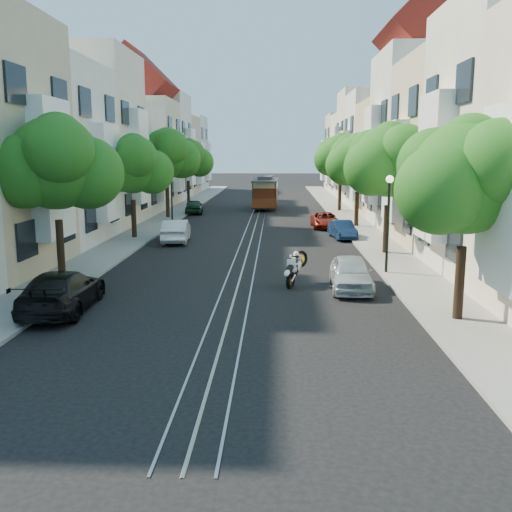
# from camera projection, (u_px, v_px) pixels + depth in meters

# --- Properties ---
(ground) EXTENTS (200.00, 200.00, 0.00)m
(ground) POSITION_uv_depth(u_px,v_px,m) (258.00, 215.00, 48.59)
(ground) COLOR black
(ground) RESTS_ON ground
(sidewalk_east) EXTENTS (2.50, 80.00, 0.12)m
(sidewalk_east) POSITION_uv_depth(u_px,v_px,m) (344.00, 214.00, 48.33)
(sidewalk_east) COLOR gray
(sidewalk_east) RESTS_ON ground
(sidewalk_west) EXTENTS (2.50, 80.00, 0.12)m
(sidewalk_west) POSITION_uv_depth(u_px,v_px,m) (174.00, 214.00, 48.83)
(sidewalk_west) COLOR gray
(sidewalk_west) RESTS_ON ground
(rail_left) EXTENTS (0.06, 80.00, 0.02)m
(rail_left) POSITION_uv_depth(u_px,v_px,m) (252.00, 215.00, 48.61)
(rail_left) COLOR gray
(rail_left) RESTS_ON ground
(rail_slot) EXTENTS (0.06, 80.00, 0.02)m
(rail_slot) POSITION_uv_depth(u_px,v_px,m) (258.00, 215.00, 48.59)
(rail_slot) COLOR gray
(rail_slot) RESTS_ON ground
(rail_right) EXTENTS (0.06, 80.00, 0.02)m
(rail_right) POSITION_uv_depth(u_px,v_px,m) (265.00, 215.00, 48.57)
(rail_right) COLOR gray
(rail_right) RESTS_ON ground
(lane_line) EXTENTS (0.08, 80.00, 0.01)m
(lane_line) POSITION_uv_depth(u_px,v_px,m) (258.00, 215.00, 48.59)
(lane_line) COLOR tan
(lane_line) RESTS_ON ground
(townhouses_east) EXTENTS (7.75, 72.00, 12.00)m
(townhouses_east) POSITION_uv_depth(u_px,v_px,m) (402.00, 153.00, 47.17)
(townhouses_east) COLOR beige
(townhouses_east) RESTS_ON ground
(townhouses_west) EXTENTS (7.75, 72.00, 11.76)m
(townhouses_west) POSITION_uv_depth(u_px,v_px,m) (118.00, 154.00, 48.01)
(townhouses_west) COLOR silver
(townhouses_west) RESTS_ON ground
(tree_e_a) EXTENTS (4.72, 3.87, 6.27)m
(tree_e_a) POSITION_uv_depth(u_px,v_px,m) (468.00, 181.00, 17.04)
(tree_e_a) COLOR black
(tree_e_a) RESTS_ON ground
(tree_e_b) EXTENTS (4.93, 4.08, 6.68)m
(tree_e_b) POSITION_uv_depth(u_px,v_px,m) (390.00, 163.00, 28.78)
(tree_e_b) COLOR black
(tree_e_b) RESTS_ON ground
(tree_e_c) EXTENTS (4.84, 3.99, 6.52)m
(tree_e_c) POSITION_uv_depth(u_px,v_px,m) (359.00, 162.00, 39.62)
(tree_e_c) COLOR black
(tree_e_c) RESTS_ON ground
(tree_e_d) EXTENTS (5.01, 4.16, 6.85)m
(tree_e_d) POSITION_uv_depth(u_px,v_px,m) (341.00, 157.00, 50.39)
(tree_e_d) COLOR black
(tree_e_d) RESTS_ON ground
(tree_w_a) EXTENTS (4.93, 4.08, 6.68)m
(tree_w_a) POSITION_uv_depth(u_px,v_px,m) (57.00, 165.00, 22.40)
(tree_w_a) COLOR black
(tree_w_a) RESTS_ON ground
(tree_w_b) EXTENTS (4.72, 3.87, 6.27)m
(tree_w_b) POSITION_uv_depth(u_px,v_px,m) (133.00, 167.00, 34.26)
(tree_w_b) COLOR black
(tree_w_b) RESTS_ON ground
(tree_w_c) EXTENTS (5.13, 4.28, 7.09)m
(tree_w_c) POSITION_uv_depth(u_px,v_px,m) (167.00, 155.00, 44.96)
(tree_w_c) COLOR black
(tree_w_c) RESTS_ON ground
(tree_w_d) EXTENTS (4.84, 3.99, 6.52)m
(tree_w_d) POSITION_uv_depth(u_px,v_px,m) (188.00, 159.00, 55.86)
(tree_w_d) COLOR black
(tree_w_d) RESTS_ON ground
(lamp_east) EXTENTS (0.32, 0.32, 4.16)m
(lamp_east) POSITION_uv_depth(u_px,v_px,m) (389.00, 209.00, 24.26)
(lamp_east) COLOR black
(lamp_east) RESTS_ON ground
(lamp_west) EXTENTS (0.32, 0.32, 4.16)m
(lamp_west) POSITION_uv_depth(u_px,v_px,m) (171.00, 185.00, 42.40)
(lamp_west) COLOR black
(lamp_west) RESTS_ON ground
(sportbike_rider) EXTENTS (0.98, 1.75, 1.37)m
(sportbike_rider) POSITION_uv_depth(u_px,v_px,m) (295.00, 266.00, 22.62)
(sportbike_rider) COLOR black
(sportbike_rider) RESTS_ON ground
(cable_car) EXTENTS (2.45, 7.33, 2.80)m
(cable_car) POSITION_uv_depth(u_px,v_px,m) (266.00, 191.00, 53.66)
(cable_car) COLOR black
(cable_car) RESTS_ON ground
(parked_car_e_near) EXTENTS (1.70, 3.90, 1.31)m
(parked_car_e_near) POSITION_uv_depth(u_px,v_px,m) (351.00, 273.00, 21.93)
(parked_car_e_near) COLOR #A8B0B4
(parked_car_e_near) RESTS_ON ground
(parked_car_e_mid) EXTENTS (1.59, 3.50, 1.11)m
(parked_car_e_mid) POSITION_uv_depth(u_px,v_px,m) (342.00, 230.00, 35.07)
(parked_car_e_mid) COLOR #0C1D3D
(parked_car_e_mid) RESTS_ON ground
(parked_car_e_far) EXTENTS (1.93, 3.99, 1.10)m
(parked_car_e_far) POSITION_uv_depth(u_px,v_px,m) (325.00, 220.00, 40.01)
(parked_car_e_far) COLOR maroon
(parked_car_e_far) RESTS_ON ground
(parked_car_w_near) EXTENTS (2.14, 4.83, 1.38)m
(parked_car_w_near) POSITION_uv_depth(u_px,v_px,m) (62.00, 291.00, 18.94)
(parked_car_w_near) COLOR black
(parked_car_w_near) RESTS_ON ground
(parked_car_w_mid) EXTENTS (1.75, 4.19, 1.35)m
(parked_car_w_mid) POSITION_uv_depth(u_px,v_px,m) (176.00, 231.00, 33.68)
(parked_car_w_mid) COLOR silver
(parked_car_w_mid) RESTS_ON ground
(parked_car_w_far) EXTENTS (1.76, 3.74, 1.24)m
(parked_car_w_far) POSITION_uv_depth(u_px,v_px,m) (194.00, 207.00, 49.36)
(parked_car_w_far) COLOR #13311F
(parked_car_w_far) RESTS_ON ground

